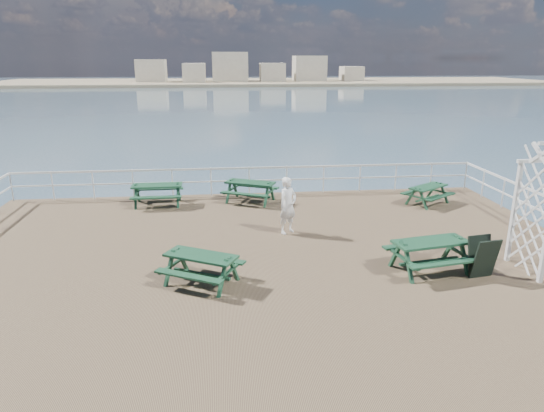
{
  "coord_description": "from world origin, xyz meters",
  "views": [
    {
      "loc": [
        -1.02,
        -11.48,
        5.12
      ],
      "look_at": [
        0.35,
        1.59,
        1.1
      ],
      "focal_mm": 32.0,
      "sensor_mm": 36.0,
      "label": 1
    }
  ],
  "objects_px": {
    "picnic_table_b": "(250,187)",
    "picnic_table_d": "(201,262)",
    "picnic_table_c": "(428,191)",
    "picnic_table_e": "(430,249)",
    "person": "(288,205)",
    "picnic_table_a": "(157,190)"
  },
  "relations": [
    {
      "from": "picnic_table_b",
      "to": "picnic_table_d",
      "type": "xyz_separation_m",
      "value": [
        -1.56,
        -6.69,
        -0.03
      ]
    },
    {
      "from": "picnic_table_b",
      "to": "picnic_table_c",
      "type": "height_order",
      "value": "picnic_table_b"
    },
    {
      "from": "picnic_table_c",
      "to": "picnic_table_e",
      "type": "height_order",
      "value": "picnic_table_e"
    },
    {
      "from": "picnic_table_c",
      "to": "person",
      "type": "bearing_deg",
      "value": 171.19
    },
    {
      "from": "picnic_table_d",
      "to": "picnic_table_c",
      "type": "bearing_deg",
      "value": 64.32
    },
    {
      "from": "person",
      "to": "picnic_table_c",
      "type": "bearing_deg",
      "value": -10.61
    },
    {
      "from": "picnic_table_d",
      "to": "person",
      "type": "bearing_deg",
      "value": 81.07
    },
    {
      "from": "picnic_table_a",
      "to": "picnic_table_d",
      "type": "bearing_deg",
      "value": -75.81
    },
    {
      "from": "person",
      "to": "picnic_table_d",
      "type": "bearing_deg",
      "value": -162.61
    },
    {
      "from": "picnic_table_b",
      "to": "person",
      "type": "height_order",
      "value": "person"
    },
    {
      "from": "picnic_table_e",
      "to": "picnic_table_d",
      "type": "bearing_deg",
      "value": 171.1
    },
    {
      "from": "picnic_table_e",
      "to": "person",
      "type": "bearing_deg",
      "value": 125.11
    },
    {
      "from": "picnic_table_a",
      "to": "picnic_table_e",
      "type": "height_order",
      "value": "picnic_table_e"
    },
    {
      "from": "picnic_table_b",
      "to": "person",
      "type": "xyz_separation_m",
      "value": [
        0.93,
        -3.45,
        0.31
      ]
    },
    {
      "from": "picnic_table_b",
      "to": "picnic_table_d",
      "type": "bearing_deg",
      "value": -77.85
    },
    {
      "from": "picnic_table_a",
      "to": "picnic_table_c",
      "type": "relative_size",
      "value": 0.89
    },
    {
      "from": "picnic_table_a",
      "to": "picnic_table_e",
      "type": "xyz_separation_m",
      "value": [
        7.44,
        -6.53,
        0.03
      ]
    },
    {
      "from": "picnic_table_e",
      "to": "person",
      "type": "height_order",
      "value": "person"
    },
    {
      "from": "picnic_table_e",
      "to": "person",
      "type": "relative_size",
      "value": 1.21
    },
    {
      "from": "picnic_table_a",
      "to": "picnic_table_c",
      "type": "bearing_deg",
      "value": -6.28
    },
    {
      "from": "picnic_table_d",
      "to": "person",
      "type": "height_order",
      "value": "person"
    },
    {
      "from": "picnic_table_d",
      "to": "person",
      "type": "xyz_separation_m",
      "value": [
        2.49,
        3.24,
        0.34
      ]
    }
  ]
}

